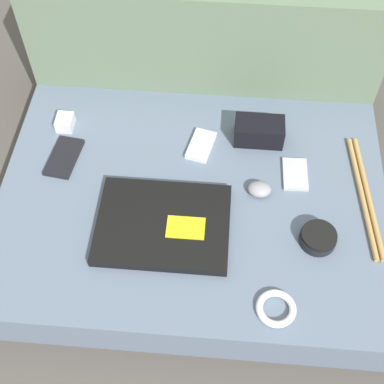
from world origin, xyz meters
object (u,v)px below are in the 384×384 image
object	(u,v)px
phone_black	(201,145)
camera_pouch	(259,131)
computer_mouse	(259,189)
phone_small	(295,174)
speaker_puck	(318,238)
phone_silver	(64,157)
charger_brick	(65,122)
laptop	(163,224)

from	to	relation	value
phone_black	camera_pouch	distance (m)	0.16
computer_mouse	phone_small	distance (m)	0.11
camera_pouch	speaker_puck	bearing A→B (deg)	-65.12
phone_small	camera_pouch	xyz separation A→B (m)	(-0.10, 0.11, 0.03)
computer_mouse	speaker_puck	world-z (taller)	speaker_puck
computer_mouse	camera_pouch	world-z (taller)	camera_pouch
phone_silver	camera_pouch	bearing A→B (deg)	19.90
phone_black	phone_small	size ratio (longest dim) A/B	1.11
phone_silver	phone_black	distance (m)	0.36
charger_brick	laptop	bearing A→B (deg)	-44.58
laptop	camera_pouch	bearing A→B (deg)	53.11
phone_small	camera_pouch	size ratio (longest dim) A/B	0.79
laptop	phone_silver	distance (m)	0.34
camera_pouch	phone_small	bearing A→B (deg)	-50.19
speaker_puck	camera_pouch	xyz separation A→B (m)	(-0.14, 0.30, 0.02)
laptop	phone_black	xyz separation A→B (m)	(0.07, 0.25, -0.00)
computer_mouse	charger_brick	size ratio (longest dim) A/B	1.12
speaker_puck	phone_small	bearing A→B (deg)	103.58
camera_pouch	laptop	bearing A→B (deg)	-126.89
phone_black	laptop	bearing A→B (deg)	-92.57
computer_mouse	phone_small	world-z (taller)	computer_mouse
phone_small	charger_brick	world-z (taller)	charger_brick
phone_small	camera_pouch	bearing A→B (deg)	128.42
laptop	charger_brick	bearing A→B (deg)	135.42
phone_black	camera_pouch	world-z (taller)	camera_pouch
laptop	speaker_puck	size ratio (longest dim) A/B	3.65
speaker_puck	phone_black	xyz separation A→B (m)	(-0.29, 0.26, -0.01)
laptop	camera_pouch	world-z (taller)	camera_pouch
computer_mouse	phone_silver	world-z (taller)	computer_mouse
laptop	charger_brick	xyz separation A→B (m)	(-0.30, 0.30, 0.01)
laptop	phone_black	bearing A→B (deg)	74.37
computer_mouse	phone_silver	xyz separation A→B (m)	(-0.51, 0.07, -0.01)
speaker_puck	camera_pouch	distance (m)	0.34
phone_small	laptop	bearing A→B (deg)	-151.67
computer_mouse	phone_black	bearing A→B (deg)	140.57
speaker_puck	phone_silver	size ratio (longest dim) A/B	0.62
phone_black	charger_brick	xyz separation A→B (m)	(-0.37, 0.04, 0.01)
phone_small	charger_brick	bearing A→B (deg)	167.94
computer_mouse	phone_small	size ratio (longest dim) A/B	0.59
phone_silver	phone_small	xyz separation A→B (m)	(0.60, -0.01, -0.00)
speaker_puck	camera_pouch	size ratio (longest dim) A/B	0.67
laptop	speaker_puck	xyz separation A→B (m)	(0.36, -0.01, 0.00)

